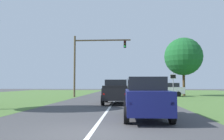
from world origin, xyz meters
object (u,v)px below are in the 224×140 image
(red_suv_near, at_px, (145,97))
(traffic_light, at_px, (89,57))
(crossing_suv_far, at_px, (167,89))
(oak_tree_right, at_px, (183,57))
(pickup_truck_lead, at_px, (116,92))
(keep_moving_sign, at_px, (173,83))

(red_suv_near, distance_m, traffic_light, 19.46)
(traffic_light, relative_size, crossing_suv_far, 1.70)
(oak_tree_right, bearing_deg, crossing_suv_far, -149.40)
(pickup_truck_lead, xyz_separation_m, crossing_suv_far, (6.25, 12.51, -0.06))
(red_suv_near, relative_size, crossing_suv_far, 1.07)
(crossing_suv_far, bearing_deg, pickup_truck_lead, -116.55)
(pickup_truck_lead, bearing_deg, traffic_light, 111.55)
(traffic_light, bearing_deg, crossing_suv_far, 13.33)
(pickup_truck_lead, xyz_separation_m, oak_tree_right, (8.96, 14.11, 4.56))
(red_suv_near, height_order, crossing_suv_far, red_suv_near)
(red_suv_near, distance_m, pickup_truck_lead, 8.23)
(pickup_truck_lead, relative_size, traffic_light, 0.63)
(oak_tree_right, distance_m, crossing_suv_far, 5.59)
(pickup_truck_lead, distance_m, traffic_light, 11.62)
(red_suv_near, distance_m, oak_tree_right, 23.73)
(traffic_light, relative_size, keep_moving_sign, 2.88)
(keep_moving_sign, bearing_deg, pickup_truck_lead, -144.85)
(red_suv_near, height_order, pickup_truck_lead, pickup_truck_lead)
(traffic_light, bearing_deg, oak_tree_right, 17.28)
(oak_tree_right, bearing_deg, traffic_light, -162.72)
(keep_moving_sign, xyz_separation_m, oak_tree_right, (3.53, 10.28, 3.83))
(pickup_truck_lead, height_order, keep_moving_sign, keep_moving_sign)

